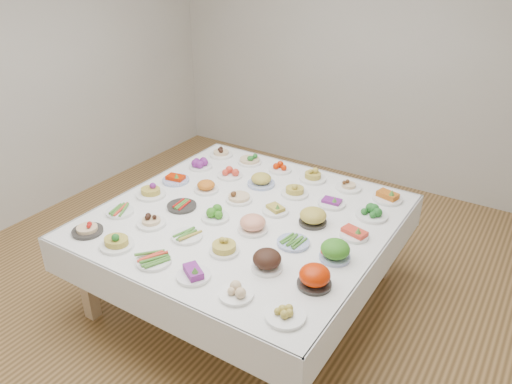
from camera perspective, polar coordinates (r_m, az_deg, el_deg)
The scene contains 38 objects.
room_envelope at distance 3.51m, azimuth -1.68°, elevation 14.22°, with size 5.02×5.02×2.81m.
display_table at distance 3.79m, azimuth -1.22°, elevation -3.55°, with size 2.09×2.09×0.75m.
dish_0 at distance 3.72m, azimuth -18.77°, elevation -3.82°, with size 0.21×0.21×0.11m.
dish_1 at distance 3.49m, azimuth -15.71°, elevation -5.14°, with size 0.23×0.23×0.14m.
dish_2 at distance 3.30m, azimuth -11.62°, elevation -7.51°, with size 0.26×0.24×0.06m.
dish_3 at distance 3.12m, azimuth -7.17°, elevation -9.10°, with size 0.21×0.21×0.09m.
dish_4 at distance 2.96m, azimuth -2.29°, elevation -11.27°, with size 0.20×0.20×0.09m.
dish_5 at distance 2.82m, azimuth 3.39°, elevation -13.62°, with size 0.23×0.23×0.09m.
dish_6 at distance 3.91m, azimuth -15.31°, elevation -2.04°, with size 0.22×0.21×0.05m.
dish_7 at distance 3.69m, azimuth -11.91°, elevation -3.05°, with size 0.21×0.21×0.11m.
dish_8 at distance 3.51m, azimuth -7.91°, elevation -4.87°, with size 0.21×0.21×0.05m.
dish_9 at distance 3.32m, azimuth -3.67°, elevation -6.17°, with size 0.20×0.20×0.11m.
dish_10 at distance 3.16m, azimuth 1.27°, elevation -7.93°, with size 0.20×0.20×0.12m.
dish_11 at distance 3.04m, azimuth 6.71°, elevation -9.62°, with size 0.24×0.24×0.13m.
dish_12 at distance 4.09m, azimuth -11.96°, elevation 0.23°, with size 0.23×0.23×0.12m.
dish_13 at distance 3.89m, azimuth -8.49°, elevation -1.51°, with size 0.22×0.22×0.05m.
dish_14 at distance 3.70m, azimuth -4.69°, elevation -2.50°, with size 0.20×0.20×0.10m.
dish_15 at distance 3.53m, azimuth -0.37°, elevation -3.55°, with size 0.22×0.22×0.13m.
dish_16 at distance 3.42m, azimuth 4.28°, elevation -5.67°, with size 0.22×0.22×0.05m.
dish_17 at distance 3.28m, azimuth 9.03°, elevation -6.67°, with size 0.20×0.20×0.13m.
dish_18 at distance 4.30m, azimuth -9.18°, elevation 1.64°, with size 0.23×0.23×0.09m.
dish_19 at distance 4.10m, azimuth -5.73°, elevation 0.77°, with size 0.20×0.20×0.11m.
dish_20 at distance 3.93m, azimuth -1.96°, elevation -0.28°, with size 0.21×0.21×0.12m.
dish_21 at distance 3.78m, azimuth 2.24°, elevation -1.94°, with size 0.20×0.20×0.08m.
dish_22 at distance 3.64m, azimuth 6.54°, elevation -2.74°, with size 0.20×0.20×0.13m.
dish_23 at distance 3.55m, azimuth 11.19°, elevation -4.50°, with size 0.20×0.20×0.09m.
dish_24 at distance 4.52m, azimuth -6.37°, elevation 3.24°, with size 0.20×0.20×0.09m.
dish_25 at distance 4.33m, azimuth -3.01°, elevation 2.34°, with size 0.22×0.22×0.10m.
dish_26 at distance 4.17m, azimuth 0.59°, elevation 1.51°, with size 0.23×0.23×0.13m.
dish_27 at distance 4.03m, azimuth 4.46°, elevation 0.32°, with size 0.22×0.22×0.12m.
dish_28 at distance 3.92m, azimuth 8.65°, elevation -1.03°, with size 0.21×0.21×0.09m.
dish_29 at distance 3.81m, azimuth 13.11°, elevation -2.17°, with size 0.24×0.24×0.11m.
dish_30 at distance 4.75m, azimuth -4.02°, elevation 4.63°, with size 0.22×0.22×0.10m.
dish_31 at distance 4.58m, azimuth -0.73°, elevation 3.99°, with size 0.21×0.21×0.13m.
dish_32 at distance 4.43m, azimuth 2.77°, elevation 2.92°, with size 0.20×0.20×0.10m.
dish_33 at distance 4.29m, azimuth 6.52°, elevation 2.05°, with size 0.23×0.23×0.13m.
dish_34 at distance 4.18m, azimuth 10.55°, elevation 0.86°, with size 0.21×0.21×0.10m.
dish_35 at distance 4.08m, azimuth 14.82°, elevation -0.32°, with size 0.23×0.23×0.11m.
Camera 1 is at (1.92, -2.82, 2.64)m, focal length 35.00 mm.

